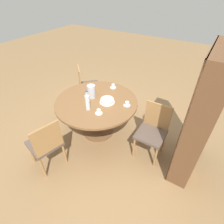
# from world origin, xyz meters

# --- Properties ---
(ground_plane) EXTENTS (14.00, 14.00, 0.00)m
(ground_plane) POSITION_xyz_m (0.00, 0.00, 0.00)
(ground_plane) COLOR #937047
(dining_table) EXTENTS (1.39, 1.39, 0.71)m
(dining_table) POSITION_xyz_m (0.00, 0.00, 0.57)
(dining_table) COLOR brown
(dining_table) RESTS_ON ground_plane
(chair_a) EXTENTS (0.42, 0.42, 0.89)m
(chair_a) POSITION_xyz_m (-0.07, 1.01, 0.48)
(chair_a) COLOR #A87A47
(chair_a) RESTS_ON ground_plane
(chair_b) EXTENTS (0.59, 0.59, 0.89)m
(chair_b) POSITION_xyz_m (-0.67, -0.76, 0.48)
(chair_b) COLOR #A87A47
(chair_b) RESTS_ON ground_plane
(chair_c) EXTENTS (0.51, 0.51, 0.89)m
(chair_c) POSITION_xyz_m (0.99, -0.18, 0.48)
(chair_c) COLOR #A87A47
(chair_c) RESTS_ON ground_plane
(bookshelf) EXTENTS (0.90, 0.28, 1.81)m
(bookshelf) POSITION_xyz_m (-0.15, 1.53, 0.87)
(bookshelf) COLOR brown
(bookshelf) RESTS_ON ground_plane
(coffee_pot) EXTENTS (0.14, 0.14, 0.27)m
(coffee_pot) POSITION_xyz_m (-0.05, -0.13, 0.83)
(coffee_pot) COLOR silver
(coffee_pot) RESTS_ON dining_table
(water_bottle) EXTENTS (0.07, 0.07, 0.33)m
(water_bottle) POSITION_xyz_m (0.26, 0.03, 0.84)
(water_bottle) COLOR silver
(water_bottle) RESTS_ON dining_table
(cake_main) EXTENTS (0.25, 0.25, 0.07)m
(cake_main) POSITION_xyz_m (-0.06, 0.18, 0.74)
(cake_main) COLOR white
(cake_main) RESTS_ON dining_table
(cup_a) EXTENTS (0.11, 0.11, 0.07)m
(cup_a) POSITION_xyz_m (-0.15, 0.50, 0.74)
(cup_a) COLOR white
(cup_a) RESTS_ON dining_table
(cup_b) EXTENTS (0.11, 0.11, 0.07)m
(cup_b) POSITION_xyz_m (-0.52, 0.01, 0.74)
(cup_b) COLOR white
(cup_b) RESTS_ON dining_table
(cup_c) EXTENTS (0.11, 0.11, 0.07)m
(cup_c) POSITION_xyz_m (0.26, 0.24, 0.74)
(cup_c) COLOR white
(cup_c) RESTS_ON dining_table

